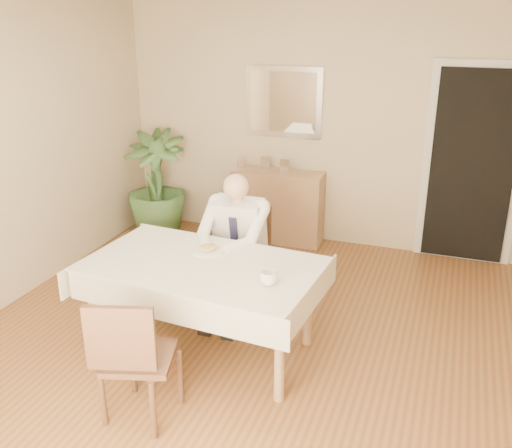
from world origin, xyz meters
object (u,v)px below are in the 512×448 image
(coffee_mug, at_px, (269,278))
(potted_palm, at_px, (156,184))
(sideboard, at_px, (278,206))
(seated_man, at_px, (232,242))
(dining_table, at_px, (202,273))
(chair_near, at_px, (132,355))
(chair_far, at_px, (245,249))

(coffee_mug, relative_size, potted_palm, 0.10)
(coffee_mug, relative_size, sideboard, 0.12)
(seated_man, relative_size, potted_palm, 1.02)
(potted_palm, bearing_deg, coffee_mug, -46.56)
(dining_table, bearing_deg, sideboard, 98.64)
(seated_man, height_order, potted_palm, seated_man)
(coffee_mug, distance_m, sideboard, 2.67)
(seated_man, xyz_separation_m, coffee_mug, (0.57, -0.75, 0.11))
(chair_near, height_order, coffee_mug, chair_near)
(chair_far, relative_size, seated_man, 0.72)
(coffee_mug, height_order, sideboard, coffee_mug)
(dining_table, distance_m, seated_man, 0.59)
(potted_palm, bearing_deg, chair_far, -37.66)
(dining_table, xyz_separation_m, chair_near, (-0.07, -0.88, -0.17))
(chair_far, bearing_deg, sideboard, 104.28)
(dining_table, height_order, coffee_mug, coffee_mug)
(seated_man, xyz_separation_m, sideboard, (-0.17, 1.78, -0.29))
(potted_palm, bearing_deg, chair_near, -63.57)
(sideboard, bearing_deg, chair_near, -89.11)
(chair_near, distance_m, coffee_mug, 1.01)
(dining_table, relative_size, chair_near, 2.01)
(sideboard, relative_size, potted_palm, 0.83)
(dining_table, relative_size, seated_man, 1.44)
(sideboard, bearing_deg, seated_man, -85.38)
(chair_far, bearing_deg, dining_table, -82.09)
(chair_far, xyz_separation_m, seated_man, (0.00, -0.29, 0.18))
(coffee_mug, distance_m, potted_palm, 3.08)
(chair_far, height_order, sideboard, chair_far)
(chair_far, bearing_deg, potted_palm, 150.25)
(chair_far, relative_size, chair_near, 1.01)
(chair_near, relative_size, sideboard, 0.88)
(dining_table, distance_m, chair_near, 0.90)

